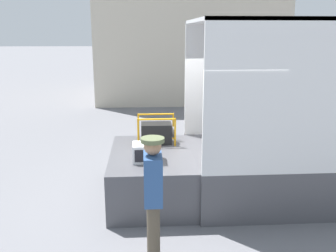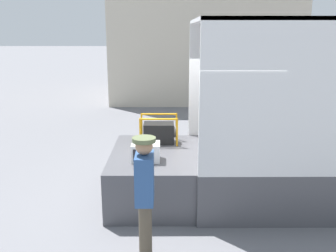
{
  "view_description": "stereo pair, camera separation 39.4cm",
  "coord_description": "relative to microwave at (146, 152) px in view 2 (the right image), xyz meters",
  "views": [
    {
      "loc": [
        -0.88,
        -6.59,
        3.03
      ],
      "look_at": [
        -0.45,
        -0.2,
        1.42
      ],
      "focal_mm": 40.0,
      "sensor_mm": 36.0,
      "label": 1
    },
    {
      "loc": [
        -0.49,
        -6.61,
        3.03
      ],
      "look_at": [
        -0.45,
        -0.2,
        1.42
      ],
      "focal_mm": 40.0,
      "sensor_mm": 36.0,
      "label": 2
    }
  ],
  "objects": [
    {
      "name": "worker_person",
      "position": [
        0.07,
        -1.55,
        0.03
      ],
      "size": [
        0.31,
        0.44,
        1.72
      ],
      "color": "brown",
      "rests_on": "ground"
    },
    {
      "name": "microwave",
      "position": [
        0.0,
        0.0,
        0.0
      ],
      "size": [
        0.48,
        0.4,
        0.31
      ],
      "color": "white",
      "rests_on": "tailgate_deck"
    },
    {
      "name": "tailgate_deck",
      "position": [
        0.09,
        0.45,
        -0.59
      ],
      "size": [
        1.5,
        2.35,
        0.87
      ],
      "primitive_type": "cube",
      "color": "#4C4C51",
      "rests_on": "ground"
    },
    {
      "name": "portable_generator",
      "position": [
        0.23,
        1.08,
        0.06
      ],
      "size": [
        0.75,
        0.49,
        0.56
      ],
      "color": "black",
      "rests_on": "tailgate_deck"
    },
    {
      "name": "ground_plane",
      "position": [
        0.84,
        0.45,
        -1.02
      ],
      "size": [
        160.0,
        160.0,
        0.0
      ],
      "primitive_type": "plane",
      "color": "slate"
    }
  ]
}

